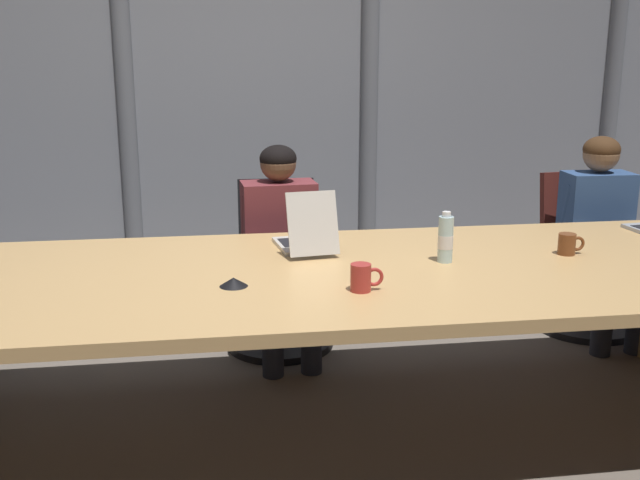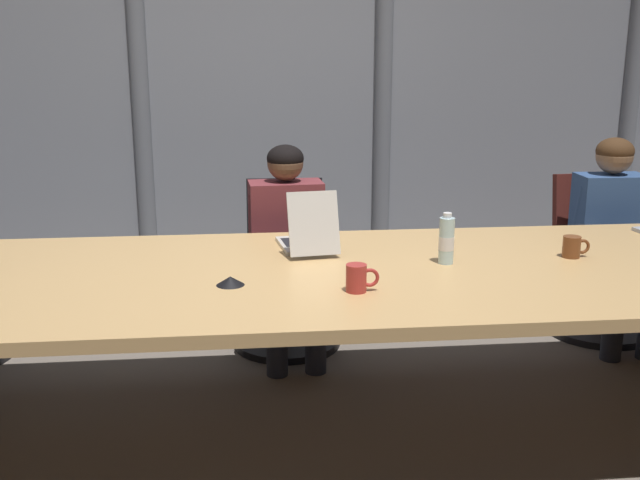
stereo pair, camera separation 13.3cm
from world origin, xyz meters
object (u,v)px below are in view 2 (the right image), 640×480
office_chair_center (598,274)px  coffee_mug_far (573,247)px  laptop_left_mid (307,238)px  coffee_mug_near (358,278)px  person_center (615,228)px  office_chair_left_mid (286,284)px  person_left_mid (288,238)px  water_bottle_primary (446,241)px  conference_mic_left_side (230,281)px

office_chair_center → coffee_mug_far: bearing=-38.0°
laptop_left_mid → coffee_mug_far: (1.14, -0.25, -0.01)m
laptop_left_mid → coffee_mug_near: (0.13, -0.62, -0.00)m
person_center → office_chair_left_mid: bearing=-93.0°
person_left_mid → office_chair_left_mid: bearing=177.9°
office_chair_center → person_center: size_ratio=0.79×
office_chair_center → water_bottle_primary: 1.66m
coffee_mug_far → laptop_left_mid: bearing=167.9°
laptop_left_mid → coffee_mug_far: laptop_left_mid is taller
office_chair_left_mid → laptop_left_mid: bearing=6.2°
coffee_mug_near → conference_mic_left_side: 0.50m
person_center → coffee_mug_near: person_center is taller
water_bottle_primary → conference_mic_left_side: water_bottle_primary is taller
office_chair_left_mid → coffee_mug_far: bearing=52.7°
person_center → coffee_mug_near: 2.03m
laptop_left_mid → coffee_mug_near: laptop_left_mid is taller
coffee_mug_near → water_bottle_primary: bearing=38.3°
laptop_left_mid → office_chair_center: (1.78, 0.73, -0.45)m
person_left_mid → person_center: bearing=86.4°
conference_mic_left_side → coffee_mug_near: bearing=-15.2°
laptop_left_mid → person_left_mid: 0.59m
water_bottle_primary → conference_mic_left_side: size_ratio=2.00×
office_chair_center → conference_mic_left_side: 2.49m
conference_mic_left_side → person_left_mid: bearing=74.8°
person_center → conference_mic_left_side: size_ratio=10.48×
laptop_left_mid → office_chair_left_mid: size_ratio=0.45×
office_chair_left_mid → conference_mic_left_side: (-0.29, -1.23, 0.41)m
person_center → conference_mic_left_side: (-2.12, -1.07, 0.09)m
person_left_mid → laptop_left_mid: bearing=1.6°
office_chair_left_mid → conference_mic_left_side: office_chair_left_mid is taller
person_left_mid → office_chair_center: bearing=91.2°
office_chair_left_mid → office_chair_center: 1.84m
coffee_mug_far → person_center: bearing=52.6°
person_left_mid → person_center: size_ratio=0.99×
coffee_mug_near → coffee_mug_far: 1.08m
office_chair_center → person_center: person_center is taller
laptop_left_mid → water_bottle_primary: laptop_left_mid is taller
laptop_left_mid → coffee_mug_near: bearing=-175.1°
person_center → conference_mic_left_side: 2.37m
coffee_mug_far → conference_mic_left_side: coffee_mug_far is taller
person_left_mid → coffee_mug_near: size_ratio=8.95×
office_chair_left_mid → water_bottle_primary: 1.29m
conference_mic_left_side → water_bottle_primary: bearing=13.1°
person_center → person_left_mid: bearing=-88.1°
conference_mic_left_side → laptop_left_mid: bearing=55.3°
coffee_mug_far → conference_mic_left_side: bearing=-170.6°
coffee_mug_near → office_chair_left_mid: bearing=98.0°
person_center → office_chair_center: bearing=178.9°
office_chair_left_mid → water_bottle_primary: bearing=33.4°
office_chair_center → person_left_mid: bearing=-90.1°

